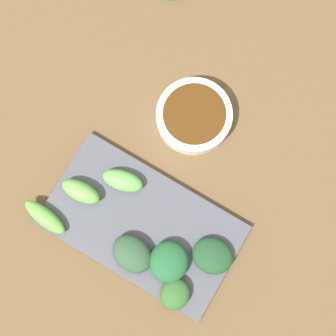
% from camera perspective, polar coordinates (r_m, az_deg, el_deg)
% --- Properties ---
extents(tabletop, '(2.10, 2.10, 0.02)m').
position_cam_1_polar(tabletop, '(0.83, -0.28, -2.23)').
color(tabletop, brown).
rests_on(tabletop, ground).
extents(sauce_bowl, '(0.12, 0.12, 0.03)m').
position_cam_1_polar(sauce_bowl, '(0.82, 2.92, 5.81)').
color(sauce_bowl, white).
rests_on(sauce_bowl, tabletop).
extents(serving_plate, '(0.17, 0.30, 0.01)m').
position_cam_1_polar(serving_plate, '(0.81, -2.97, -6.31)').
color(serving_plate, '#4A4B55').
rests_on(serving_plate, tabletop).
extents(broccoli_leafy_0, '(0.08, 0.08, 0.03)m').
position_cam_1_polar(broccoli_leafy_0, '(0.79, 0.09, -10.45)').
color(broccoli_leafy_0, '#205931').
rests_on(broccoli_leafy_0, serving_plate).
extents(broccoli_leafy_1, '(0.05, 0.05, 0.02)m').
position_cam_1_polar(broccoli_leafy_1, '(0.79, 0.78, -13.93)').
color(broccoli_leafy_1, '#305D29').
rests_on(broccoli_leafy_1, serving_plate).
extents(broccoli_stalk_2, '(0.05, 0.07, 0.03)m').
position_cam_1_polar(broccoli_stalk_2, '(0.80, -5.09, -1.41)').
color(broccoli_stalk_2, '#63B850').
rests_on(broccoli_stalk_2, serving_plate).
extents(broccoli_leafy_3, '(0.07, 0.08, 0.03)m').
position_cam_1_polar(broccoli_leafy_3, '(0.79, -4.04, -9.58)').
color(broccoli_leafy_3, '#2E4D33').
rests_on(broccoli_leafy_3, serving_plate).
extents(broccoli_stalk_4, '(0.04, 0.08, 0.02)m').
position_cam_1_polar(broccoli_stalk_4, '(0.81, -13.61, -5.35)').
color(broccoli_stalk_4, '#62A640').
rests_on(broccoli_stalk_4, serving_plate).
extents(broccoli_stalk_5, '(0.04, 0.07, 0.03)m').
position_cam_1_polar(broccoli_stalk_5, '(0.80, -9.72, -2.61)').
color(broccoli_stalk_5, '#6BB44B').
rests_on(broccoli_stalk_5, serving_plate).
extents(broccoli_leafy_6, '(0.06, 0.07, 0.02)m').
position_cam_1_polar(broccoli_leafy_6, '(0.79, 5.00, -9.76)').
color(broccoli_leafy_6, '#1E4525').
rests_on(broccoli_leafy_6, serving_plate).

